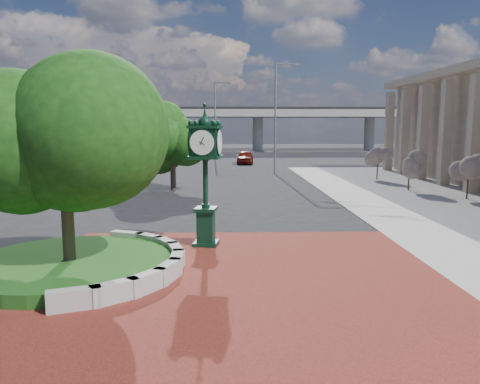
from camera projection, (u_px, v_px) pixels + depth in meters
name	position (u px, v px, depth m)	size (l,w,h in m)	color
ground	(237.00, 271.00, 14.17)	(200.00, 200.00, 0.00)	black
plaza	(237.00, 281.00, 13.17)	(12.00, 12.00, 0.04)	maroon
planter_wall	(147.00, 263.00, 14.06)	(2.96, 6.77, 0.54)	#9E9B93
grass_bed	(70.00, 266.00, 14.02)	(6.10, 6.10, 0.40)	#144615
overpass	(228.00, 114.00, 82.54)	(90.00, 12.00, 7.50)	#9E9B93
tree_planter	(64.00, 148.00, 13.52)	(5.20, 5.20, 6.33)	#38281C
tree_street	(172.00, 143.00, 31.43)	(4.40, 4.40, 5.45)	#38281C
post_clock	(205.00, 170.00, 16.72)	(1.19, 1.19, 5.06)	black
parked_car	(245.00, 157.00, 54.11)	(1.83, 4.54, 1.55)	#53140B
street_lamp_near	(278.00, 110.00, 41.82)	(2.21, 0.33, 9.85)	slate
street_lamp_far	(217.00, 115.00, 57.90)	(2.18, 0.32, 9.71)	slate
shrub_near	(468.00, 173.00, 27.63)	(1.20, 1.20, 2.20)	#38281C
shrub_mid	(409.00, 167.00, 31.45)	(1.20, 1.20, 2.20)	#38281C
shrub_far	(378.00, 160.00, 37.89)	(1.20, 1.20, 2.20)	#38281C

